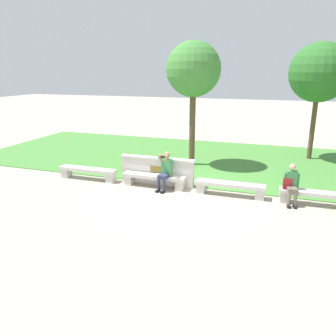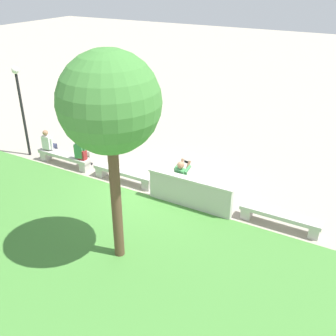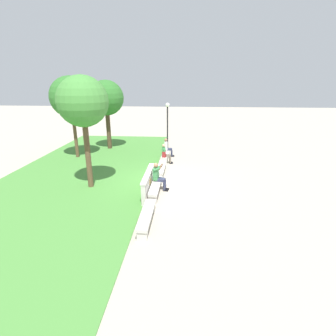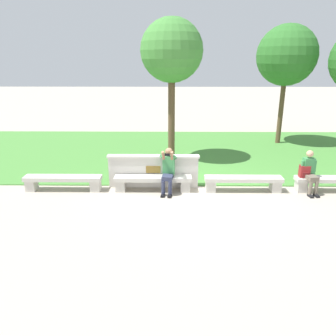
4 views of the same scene
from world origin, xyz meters
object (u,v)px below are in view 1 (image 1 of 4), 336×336
(bench_mid, at_px, (230,187))
(tree_behind_wall, at_px, (319,73))
(bench_near, at_px, (154,179))
(tree_right_background, at_px, (193,70))
(person_distant, at_px, (292,183))
(person_photographer, at_px, (165,169))
(bench_far, at_px, (318,196))
(backpack, at_px, (288,183))
(bench_main, at_px, (88,172))

(bench_mid, distance_m, tree_behind_wall, 7.54)
(bench_near, xyz_separation_m, tree_right_background, (0.54, 3.25, 3.71))
(person_distant, height_order, tree_right_background, tree_right_background)
(bench_near, relative_size, person_photographer, 1.74)
(bench_far, distance_m, tree_behind_wall, 6.98)
(person_distant, xyz_separation_m, tree_behind_wall, (0.97, 6.04, 3.24))
(bench_near, height_order, person_distant, person_distant)
(bench_far, xyz_separation_m, tree_right_background, (-4.85, 3.25, 3.71))
(bench_mid, bearing_deg, bench_near, 180.00)
(bench_mid, distance_m, backpack, 1.80)
(tree_behind_wall, bearing_deg, bench_mid, -115.59)
(person_photographer, xyz_separation_m, person_distant, (4.13, 0.01, -0.06))
(bench_near, relative_size, bench_far, 1.00)
(bench_main, bearing_deg, bench_far, 0.00)
(bench_near, height_order, tree_right_background, tree_right_background)
(person_distant, height_order, tree_behind_wall, tree_behind_wall)
(bench_near, bearing_deg, person_photographer, -9.53)
(bench_main, height_order, tree_behind_wall, tree_behind_wall)
(tree_behind_wall, bearing_deg, bench_far, -91.60)
(bench_mid, relative_size, person_distant, 1.82)
(person_photographer, distance_m, person_distant, 4.13)
(bench_near, relative_size, tree_right_background, 0.44)
(bench_mid, xyz_separation_m, backpack, (1.78, 0.01, 0.32))
(person_distant, distance_m, backpack, 0.14)
(bench_near, distance_m, bench_far, 5.39)
(bench_far, distance_m, person_distant, 0.88)
(bench_mid, xyz_separation_m, tree_right_background, (-2.15, 3.25, 3.71))
(tree_right_background, bearing_deg, backpack, -39.52)
(bench_far, relative_size, person_photographer, 1.74)
(bench_main, height_order, person_distant, person_distant)
(bench_mid, relative_size, tree_right_background, 0.44)
(bench_near, relative_size, person_distant, 1.82)
(backpack, distance_m, tree_right_background, 6.12)
(bench_far, bearing_deg, tree_right_background, 146.19)
(bench_mid, distance_m, tree_right_background, 5.38)
(bench_near, distance_m, person_photographer, 0.63)
(person_distant, bearing_deg, backpack, 148.48)
(bench_main, distance_m, tree_right_background, 5.90)
(bench_far, relative_size, person_distant, 1.82)
(bench_near, height_order, person_photographer, person_photographer)
(bench_near, bearing_deg, tree_right_background, 80.51)
(person_photographer, height_order, tree_right_background, tree_right_background)
(bench_main, height_order, backpack, backpack)
(backpack, bearing_deg, bench_near, -179.93)
(bench_mid, bearing_deg, person_distant, -1.98)
(bench_main, distance_m, bench_near, 2.69)
(person_distant, bearing_deg, tree_behind_wall, 80.88)
(person_photographer, bearing_deg, bench_near, 170.47)
(bench_main, relative_size, tree_behind_wall, 0.44)
(person_distant, xyz_separation_m, tree_right_background, (-4.04, 3.31, 3.35))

